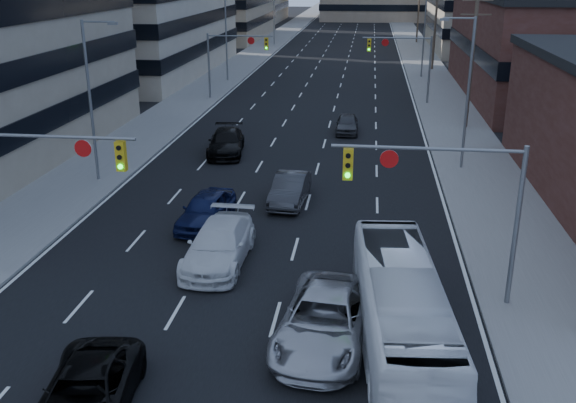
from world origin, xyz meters
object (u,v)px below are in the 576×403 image
(white_van, at_px, (219,244))
(silver_suv, at_px, (325,320))
(black_pickup, at_px, (86,395))
(sedan_blue, at_px, (206,209))
(transit_bus, at_px, (401,311))

(white_van, distance_m, silver_suv, 7.28)
(black_pickup, relative_size, silver_suv, 0.85)
(silver_suv, relative_size, sedan_blue, 1.28)
(silver_suv, relative_size, transit_bus, 0.60)
(black_pickup, height_order, sedan_blue, sedan_blue)
(transit_bus, bearing_deg, white_van, 136.79)
(white_van, distance_m, transit_bus, 9.14)
(transit_bus, height_order, sedan_blue, transit_bus)
(black_pickup, distance_m, transit_bus, 9.61)
(black_pickup, xyz_separation_m, sedan_blue, (-0.16, 14.02, 0.09))
(transit_bus, bearing_deg, sedan_blue, 127.14)
(sedan_blue, bearing_deg, transit_bus, -42.34)
(black_pickup, height_order, white_van, white_van)
(white_van, relative_size, silver_suv, 0.94)
(black_pickup, xyz_separation_m, silver_suv, (6.13, 4.53, 0.13))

